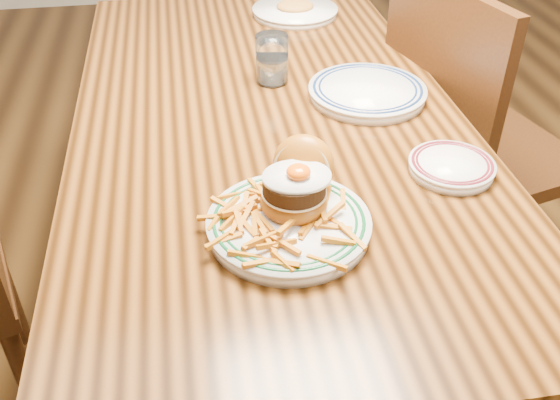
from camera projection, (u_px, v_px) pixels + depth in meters
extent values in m
plane|color=black|center=(271.00, 336.00, 1.84)|extent=(6.00, 6.00, 0.00)
cube|color=black|center=(268.00, 121.00, 1.41)|extent=(0.85, 1.60, 0.05)
cylinder|color=black|center=(134.00, 120.00, 2.17)|extent=(0.07, 0.07, 0.70)
cylinder|color=black|center=(338.00, 104.00, 2.26)|extent=(0.07, 0.07, 0.70)
cylinder|color=#391E0C|center=(30.00, 389.00, 1.44)|extent=(0.04, 0.04, 0.42)
cylinder|color=#391E0C|center=(7.00, 288.00, 1.70)|extent=(0.04, 0.04, 0.42)
cube|color=#391E0C|center=(484.00, 155.00, 1.77)|extent=(0.55, 0.55, 0.04)
cube|color=#391E0C|center=(438.00, 83.00, 1.55)|extent=(0.15, 0.45, 0.49)
cylinder|color=#391E0C|center=(479.00, 174.00, 2.13)|extent=(0.04, 0.04, 0.44)
cylinder|color=#391E0C|center=(381.00, 202.00, 2.00)|extent=(0.04, 0.04, 0.44)
cylinder|color=#391E0C|center=(455.00, 280.00, 1.71)|extent=(0.04, 0.04, 0.44)
cylinder|color=white|center=(289.00, 227.00, 1.04)|extent=(0.27, 0.27, 0.02)
cylinder|color=white|center=(289.00, 221.00, 1.04)|extent=(0.28, 0.28, 0.01)
torus|color=#0D4A22|center=(289.00, 220.00, 1.04)|extent=(0.26, 0.26, 0.01)
torus|color=#0D4A22|center=(289.00, 220.00, 1.04)|extent=(0.23, 0.23, 0.01)
ellipsoid|color=#A25114|center=(294.00, 201.00, 1.05)|extent=(0.12, 0.12, 0.05)
cylinder|color=beige|center=(294.00, 192.00, 1.04)|extent=(0.11, 0.11, 0.00)
cylinder|color=black|center=(294.00, 185.00, 1.03)|extent=(0.11, 0.11, 0.03)
ellipsoid|color=silver|center=(297.00, 177.00, 1.02)|extent=(0.11, 0.10, 0.01)
ellipsoid|color=#E85304|center=(298.00, 172.00, 1.01)|extent=(0.04, 0.04, 0.02)
ellipsoid|color=#A25114|center=(303.00, 165.00, 1.09)|extent=(0.14, 0.13, 0.12)
cylinder|color=beige|center=(301.00, 171.00, 1.07)|extent=(0.11, 0.07, 0.10)
cylinder|color=white|center=(451.00, 169.00, 1.19)|extent=(0.16, 0.16, 0.02)
cylinder|color=white|center=(452.00, 164.00, 1.18)|extent=(0.16, 0.16, 0.01)
torus|color=#59141D|center=(452.00, 163.00, 1.18)|extent=(0.15, 0.15, 0.01)
torus|color=#59141D|center=(452.00, 163.00, 1.18)|extent=(0.14, 0.14, 0.01)
cube|color=silver|center=(460.00, 160.00, 1.19)|extent=(0.08, 0.08, 0.00)
cylinder|color=white|center=(367.00, 94.00, 1.44)|extent=(0.27, 0.27, 0.02)
cylinder|color=white|center=(367.00, 89.00, 1.43)|extent=(0.27, 0.27, 0.01)
torus|color=navy|center=(368.00, 88.00, 1.43)|extent=(0.25, 0.25, 0.01)
torus|color=navy|center=(368.00, 88.00, 1.43)|extent=(0.23, 0.23, 0.01)
cylinder|color=white|center=(272.00, 59.00, 1.48)|extent=(0.08, 0.08, 0.12)
cylinder|color=silver|center=(272.00, 70.00, 1.49)|extent=(0.07, 0.07, 0.06)
cylinder|color=white|center=(295.00, 13.00, 1.86)|extent=(0.25, 0.25, 0.02)
cylinder|color=white|center=(295.00, 9.00, 1.85)|extent=(0.25, 0.25, 0.01)
ellipsoid|color=#C08137|center=(295.00, 6.00, 1.85)|extent=(0.11, 0.09, 0.03)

